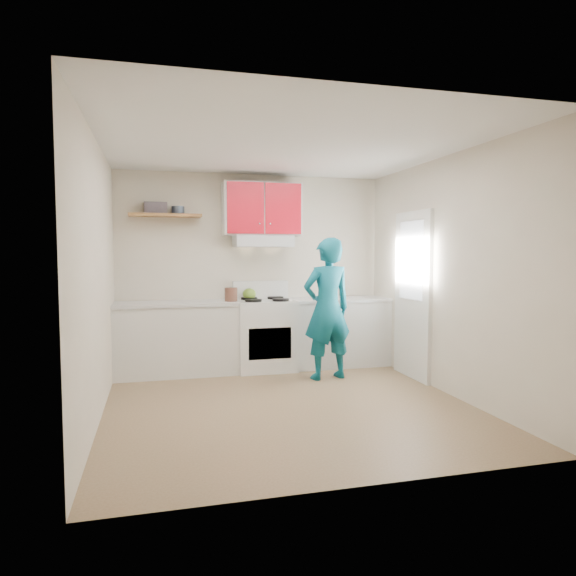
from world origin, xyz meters
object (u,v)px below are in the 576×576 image
object	(u,v)px
crock	(231,295)
kettle	(249,294)
person	(327,309)
tin	(178,210)
stove	(265,335)

from	to	relation	value
crock	kettle	bearing A→B (deg)	33.75
kettle	person	bearing A→B (deg)	-48.37
kettle	crock	world-z (taller)	crock
tin	person	size ratio (longest dim) A/B	0.09
tin	crock	bearing A→B (deg)	-20.81
kettle	crock	size ratio (longest dim) A/B	0.91
stove	tin	distance (m)	1.97
stove	kettle	size ratio (longest dim) A/B	5.13
tin	kettle	distance (m)	1.42
person	crock	bearing A→B (deg)	-38.99
crock	person	world-z (taller)	person
kettle	person	world-z (taller)	person
stove	crock	distance (m)	0.70
stove	person	size ratio (longest dim) A/B	0.53
tin	crock	world-z (taller)	tin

